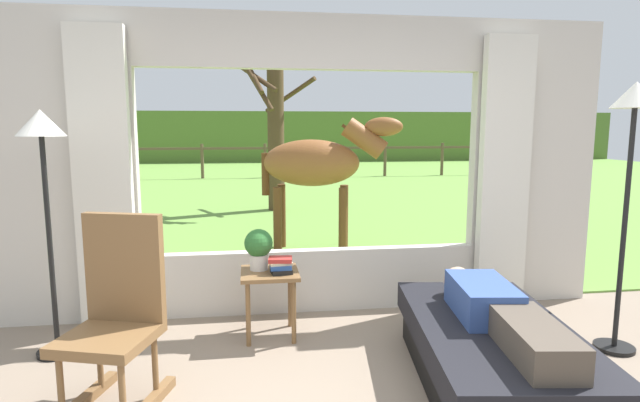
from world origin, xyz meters
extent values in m
cube|color=beige|center=(-2.02, 2.26, 1.27)|extent=(1.15, 0.12, 2.55)
cube|color=beige|center=(2.02, 2.26, 1.27)|extent=(1.15, 0.12, 2.55)
cube|color=beige|center=(0.00, 2.26, 0.28)|extent=(2.90, 0.12, 0.55)
cube|color=beige|center=(0.00, 2.26, 2.33)|extent=(2.90, 0.12, 0.45)
cube|color=silver|center=(-1.69, 2.12, 1.20)|extent=(0.44, 0.10, 2.40)
cube|color=silver|center=(1.69, 2.12, 1.20)|extent=(0.44, 0.10, 2.40)
cube|color=olive|center=(0.00, 13.16, 0.01)|extent=(36.00, 21.68, 0.02)
cube|color=#52702E|center=(0.00, 23.00, 1.20)|extent=(36.00, 2.00, 2.40)
cube|color=black|center=(0.92, 0.73, 0.12)|extent=(1.03, 1.66, 0.24)
cube|color=black|center=(0.92, 0.73, 0.33)|extent=(1.12, 1.81, 0.18)
cube|color=#334C8C|center=(0.92, 0.88, 0.53)|extent=(0.42, 0.64, 0.22)
cube|color=#4C4238|center=(0.92, 0.28, 0.51)|extent=(0.37, 0.71, 0.18)
sphere|color=tan|center=(0.92, 1.26, 0.53)|extent=(0.20, 0.20, 0.20)
cube|color=brown|center=(-1.35, 0.78, 0.44)|extent=(0.60, 0.60, 0.06)
cube|color=brown|center=(-1.29, 0.98, 0.78)|extent=(0.48, 0.20, 0.68)
cylinder|color=brown|center=(-1.58, 0.66, 0.24)|extent=(0.04, 0.04, 0.38)
cylinder|color=brown|center=(-1.23, 0.55, 0.24)|extent=(0.04, 0.04, 0.38)
cylinder|color=brown|center=(-1.47, 1.00, 0.24)|extent=(0.04, 0.04, 0.38)
cylinder|color=brown|center=(-1.13, 0.90, 0.24)|extent=(0.04, 0.04, 0.38)
cube|color=brown|center=(-0.40, 1.73, 0.51)|extent=(0.44, 0.44, 0.03)
cylinder|color=brown|center=(-0.57, 1.56, 0.24)|extent=(0.04, 0.04, 0.49)
cylinder|color=brown|center=(-0.23, 1.56, 0.24)|extent=(0.04, 0.04, 0.49)
cylinder|color=brown|center=(-0.57, 1.90, 0.24)|extent=(0.04, 0.04, 0.49)
cylinder|color=brown|center=(-0.23, 1.90, 0.24)|extent=(0.04, 0.04, 0.49)
cylinder|color=silver|center=(-0.48, 1.79, 0.58)|extent=(0.14, 0.14, 0.12)
sphere|color=#2D6B2D|center=(-0.48, 1.79, 0.73)|extent=(0.22, 0.22, 0.22)
cube|color=black|center=(-0.32, 1.67, 0.54)|extent=(0.17, 0.16, 0.03)
cube|color=#23478C|center=(-0.32, 1.67, 0.57)|extent=(0.16, 0.14, 0.03)
cube|color=beige|center=(-0.32, 1.68, 0.60)|extent=(0.18, 0.14, 0.02)
cube|color=#B22D28|center=(-0.32, 1.68, 0.62)|extent=(0.19, 0.15, 0.03)
cylinder|color=black|center=(-1.94, 1.63, 0.01)|extent=(0.28, 0.28, 0.03)
cylinder|color=black|center=(-1.94, 1.63, 0.78)|extent=(0.04, 0.04, 1.56)
cone|color=white|center=(-1.94, 1.63, 1.65)|extent=(0.32, 0.32, 0.18)
cylinder|color=black|center=(2.09, 1.13, 0.01)|extent=(0.28, 0.28, 0.03)
cylinder|color=black|center=(2.09, 1.13, 0.87)|extent=(0.04, 0.04, 1.75)
cone|color=white|center=(2.09, 1.13, 1.84)|extent=(0.32, 0.32, 0.18)
ellipsoid|color=brown|center=(0.25, 4.40, 1.17)|extent=(1.34, 0.83, 0.60)
cylinder|color=brown|center=(0.92, 4.24, 1.48)|extent=(0.64, 0.39, 0.53)
ellipsoid|color=brown|center=(1.15, 4.19, 1.63)|extent=(0.51, 0.30, 0.24)
cube|color=#593319|center=(0.84, 4.26, 1.51)|extent=(0.44, 0.18, 0.32)
cylinder|color=#593319|center=(-0.33, 4.54, 1.02)|extent=(0.12, 0.12, 0.55)
cylinder|color=#593319|center=(0.70, 4.46, 0.45)|extent=(0.11, 0.11, 0.85)
cylinder|color=#593319|center=(0.63, 4.15, 0.45)|extent=(0.11, 0.11, 0.85)
cylinder|color=#593319|center=(-0.12, 4.65, 0.45)|extent=(0.11, 0.11, 0.85)
cylinder|color=#593319|center=(-0.19, 4.34, 0.45)|extent=(0.11, 0.11, 0.85)
cylinder|color=#4C3823|center=(-0.01, 7.83, 1.61)|extent=(0.32, 0.32, 3.19)
cylinder|color=#47331E|center=(0.06, 8.36, 3.31)|extent=(1.19, 0.23, 1.06)
cylinder|color=#47331E|center=(-0.36, 7.58, 2.54)|extent=(0.75, 1.00, 0.62)
cylinder|color=#47331E|center=(-0.47, 7.67, 2.67)|extent=(0.47, 1.12, 0.93)
cylinder|color=#47331E|center=(0.30, 8.18, 2.26)|extent=(0.99, 0.89, 0.68)
cylinder|color=#47331E|center=(-0.43, 7.49, 2.52)|extent=(0.75, 0.91, 1.24)
cylinder|color=brown|center=(-6.00, 14.45, 0.57)|extent=(0.10, 0.10, 1.10)
cylinder|color=brown|center=(-4.00, 14.45, 0.57)|extent=(0.10, 0.10, 1.10)
cylinder|color=brown|center=(-2.00, 14.45, 0.57)|extent=(0.10, 0.10, 1.10)
cylinder|color=brown|center=(0.00, 14.45, 0.57)|extent=(0.10, 0.10, 1.10)
cylinder|color=brown|center=(2.00, 14.45, 0.57)|extent=(0.10, 0.10, 1.10)
cylinder|color=brown|center=(4.00, 14.45, 0.57)|extent=(0.10, 0.10, 1.10)
cylinder|color=brown|center=(6.00, 14.45, 0.57)|extent=(0.10, 0.10, 1.10)
cylinder|color=brown|center=(8.00, 14.45, 0.57)|extent=(0.10, 0.10, 1.10)
cube|color=brown|center=(0.00, 14.45, 0.97)|extent=(16.00, 0.06, 0.08)
camera|label=1|loc=(-0.55, -2.07, 1.61)|focal=28.44mm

